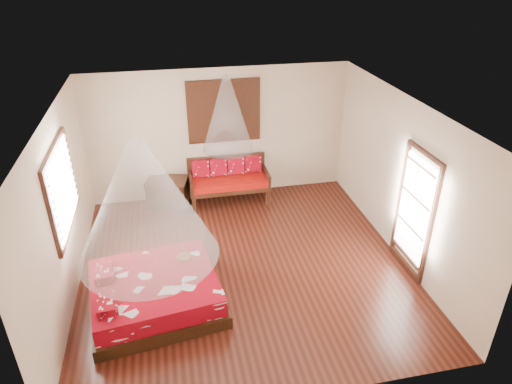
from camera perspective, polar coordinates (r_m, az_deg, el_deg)
The scene contains 10 objects.
room at distance 7.28m, azimuth -1.65°, elevation -0.32°, with size 5.54×5.54×2.84m.
bed at distance 7.26m, azimuth -12.58°, elevation -12.17°, with size 2.14×1.99×0.63m.
daybed at distance 9.78m, azimuth -3.48°, elevation 1.70°, with size 1.69×0.75×0.94m.
storage_chest at distance 9.88m, azimuth -10.96°, elevation -0.01°, with size 0.97×0.80×0.58m.
shutter_panel at distance 9.57m, azimuth -4.04°, elevation 10.01°, with size 1.52×0.06×1.32m.
window_left at distance 7.41m, azimuth -23.06°, elevation 0.42°, with size 0.10×1.74×1.34m.
glazed_door at distance 7.85m, azimuth 19.15°, elevation -2.54°, with size 0.08×1.02×2.16m.
wine_tray at distance 7.43m, azimuth -9.03°, elevation -7.78°, with size 0.24×0.24×0.19m.
mosquito_net_main at distance 6.37m, azimuth -13.93°, elevation -1.06°, with size 1.99×1.99×1.80m, color white.
mosquito_net_daybed at distance 9.10m, azimuth -3.63°, elevation 9.72°, with size 1.03×1.03×1.50m, color white.
Camera 1 is at (-1.11, -6.30, 4.87)m, focal length 32.00 mm.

